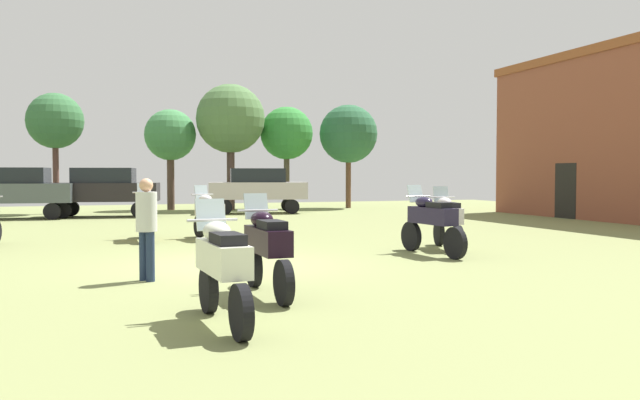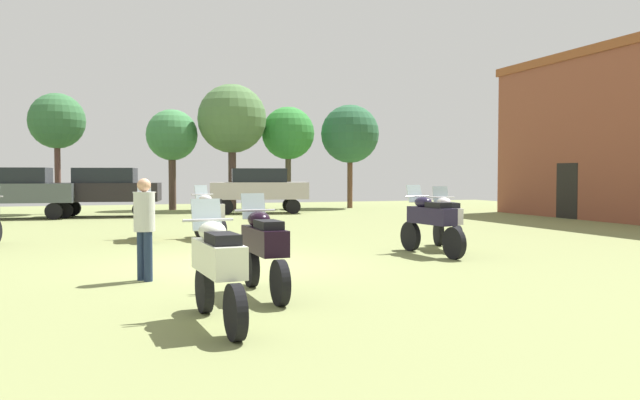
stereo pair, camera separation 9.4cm
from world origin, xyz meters
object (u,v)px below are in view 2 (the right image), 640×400
object	(u,v)px
tree_4	(232,119)
tree_5	(288,134)
motorcycle_4	(447,219)
motorcycle_9	(146,212)
car_1	(17,189)
motorcycle_2	(209,213)
tree_1	(172,136)
motorcycle_8	(218,264)
person_2	(144,221)
car_3	(259,187)
tree_7	(57,122)
motorcycle_10	(264,246)
car_4	(106,188)
motorcycle_5	(430,221)
tree_8	(350,134)

from	to	relation	value
tree_4	tree_5	size ratio (longest dim) A/B	1.19
motorcycle_4	motorcycle_9	size ratio (longest dim) A/B	0.97
car_1	tree_4	bearing A→B (deg)	-62.77
motorcycle_2	tree_4	xyz separation A→B (m)	(3.33, 13.78, 3.70)
tree_1	motorcycle_8	bearing A→B (deg)	-94.74
person_2	car_3	bearing A→B (deg)	126.22
tree_4	tree_7	world-z (taller)	tree_4
motorcycle_10	car_4	size ratio (longest dim) A/B	0.47
motorcycle_5	car_3	distance (m)	15.70
motorcycle_5	tree_4	size ratio (longest dim) A/B	0.37
motorcycle_8	car_3	bearing A→B (deg)	71.56
tree_4	tree_8	bearing A→B (deg)	-0.52
motorcycle_4	car_1	distance (m)	17.94
tree_1	tree_8	distance (m)	8.95
motorcycle_10	tree_7	world-z (taller)	tree_7
motorcycle_10	tree_7	size ratio (longest dim) A/B	0.40
car_4	person_2	bearing A→B (deg)	-168.14
tree_5	tree_8	bearing A→B (deg)	-6.85
motorcycle_8	car_3	xyz separation A→B (m)	(5.41, 20.64, 0.47)
car_4	motorcycle_8	bearing A→B (deg)	-166.73
car_3	tree_5	distance (m)	4.77
motorcycle_5	car_4	size ratio (longest dim) A/B	0.50
motorcycle_9	car_3	size ratio (longest dim) A/B	0.47
motorcycle_8	tree_7	xyz separation A→B (m)	(-3.06, 23.21, 3.35)
car_4	person_2	world-z (taller)	car_4
motorcycle_8	motorcycle_9	bearing A→B (deg)	87.12
motorcycle_4	tree_1	xyz separation A→B (m)	(-4.30, 18.87, 2.90)
tree_4	tree_8	size ratio (longest dim) A/B	1.15
motorcycle_2	car_3	distance (m)	11.56
motorcycle_5	car_1	bearing A→B (deg)	116.73
motorcycle_9	tree_5	size ratio (longest dim) A/B	0.41
car_4	tree_4	world-z (taller)	tree_4
tree_4	tree_7	bearing A→B (deg)	-177.40
motorcycle_2	tree_5	distance (m)	15.74
motorcycle_8	tree_7	distance (m)	23.65
car_1	tree_1	distance (m)	8.19
car_1	car_4	bearing A→B (deg)	-80.09
motorcycle_9	car_4	world-z (taller)	car_4
motorcycle_10	tree_5	world-z (taller)	tree_5
motorcycle_9	tree_5	distance (m)	16.16
motorcycle_10	tree_4	world-z (taller)	tree_4
person_2	tree_5	size ratio (longest dim) A/B	0.32
motorcycle_8	tree_4	world-z (taller)	tree_4
car_3	tree_1	distance (m)	5.77
motorcycle_5	tree_8	distance (m)	19.59
motorcycle_5	tree_7	distance (m)	20.42
motorcycle_2	car_4	size ratio (longest dim) A/B	0.45
motorcycle_5	person_2	world-z (taller)	person_2
motorcycle_10	tree_8	bearing A→B (deg)	63.95
car_3	tree_4	size ratio (longest dim) A/B	0.74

